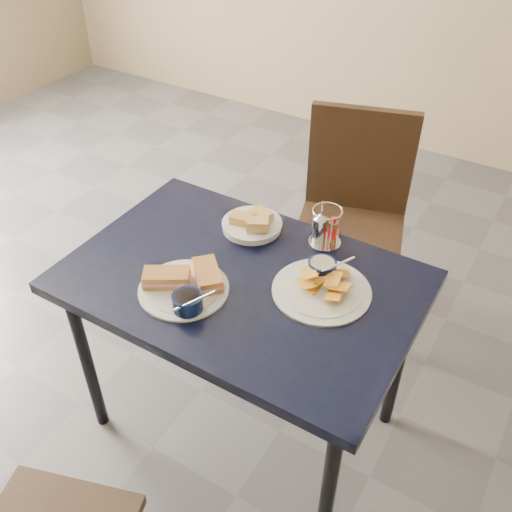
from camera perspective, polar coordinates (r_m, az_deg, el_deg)
The scene contains 7 objects.
ground at distance 2.45m, azimuth -5.53°, elevation -13.21°, with size 6.00×6.00×0.00m, color #515156.
dining_table at distance 1.84m, azimuth -1.45°, elevation -3.87°, with size 1.10×0.73×0.75m.
chair_far at distance 2.51m, azimuth 10.27°, elevation 4.80°, with size 0.55×0.54×0.95m.
sandwich_plate at distance 1.74m, azimuth -7.01°, elevation -2.93°, with size 0.30×0.28×0.12m.
plantain_plate at distance 1.75m, azimuth 6.62°, elevation -2.70°, with size 0.30×0.30×0.12m.
bread_basket at distance 1.98m, azimuth -0.35°, elevation 3.25°, with size 0.21×0.21×0.07m.
condiment_caddy at distance 1.91m, azimuth 6.89°, elevation 2.72°, with size 0.11×0.11×0.14m.
Camera 1 is at (0.97, -1.16, 1.93)m, focal length 40.00 mm.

